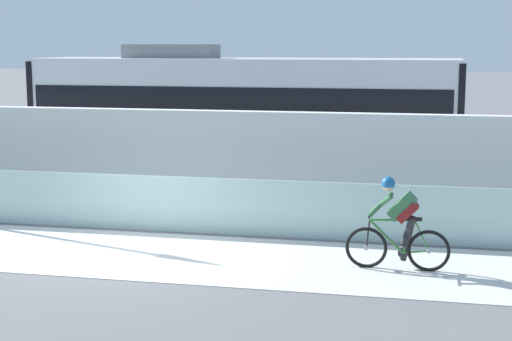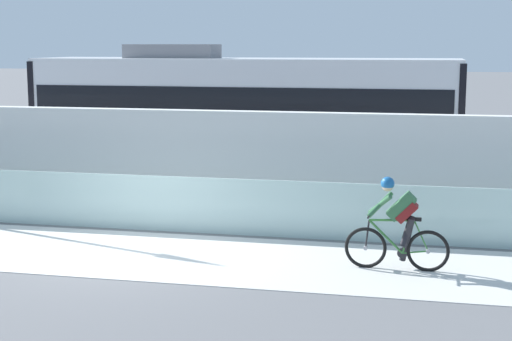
# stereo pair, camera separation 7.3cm
# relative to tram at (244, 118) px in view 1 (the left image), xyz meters

# --- Properties ---
(ground_plane) EXTENTS (200.00, 200.00, 0.00)m
(ground_plane) POSITION_rel_tram_xyz_m (-0.68, -6.85, -1.89)
(ground_plane) COLOR slate
(bike_path_deck) EXTENTS (32.00, 3.20, 0.01)m
(bike_path_deck) POSITION_rel_tram_xyz_m (-0.68, -6.85, -1.89)
(bike_path_deck) COLOR silver
(bike_path_deck) RESTS_ON ground
(glass_parapet) EXTENTS (32.00, 0.05, 1.15)m
(glass_parapet) POSITION_rel_tram_xyz_m (-0.68, -5.00, -1.32)
(glass_parapet) COLOR silver
(glass_parapet) RESTS_ON ground
(concrete_barrier_wall) EXTENTS (32.00, 0.36, 2.36)m
(concrete_barrier_wall) POSITION_rel_tram_xyz_m (-0.68, -3.20, -0.71)
(concrete_barrier_wall) COLOR silver
(concrete_barrier_wall) RESTS_ON ground
(tram_rail_near) EXTENTS (32.00, 0.08, 0.01)m
(tram_rail_near) POSITION_rel_tram_xyz_m (-0.68, -0.72, -1.89)
(tram_rail_near) COLOR #595654
(tram_rail_near) RESTS_ON ground
(tram_rail_far) EXTENTS (32.00, 0.08, 0.01)m
(tram_rail_far) POSITION_rel_tram_xyz_m (-0.68, 0.72, -1.89)
(tram_rail_far) COLOR #595654
(tram_rail_far) RESTS_ON ground
(tram) EXTENTS (11.06, 2.54, 3.81)m
(tram) POSITION_rel_tram_xyz_m (0.00, 0.00, 0.00)
(tram) COLOR silver
(tram) RESTS_ON ground
(cyclist_on_bike) EXTENTS (1.77, 0.58, 1.61)m
(cyclist_on_bike) POSITION_rel_tram_xyz_m (4.28, -6.85, -1.11)
(cyclist_on_bike) COLOR black
(cyclist_on_bike) RESTS_ON ground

